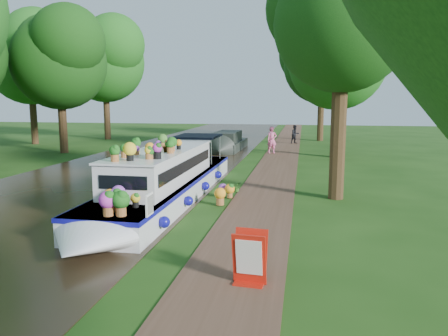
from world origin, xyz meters
The scene contains 15 objects.
ground centered at (0.00, 0.00, 0.00)m, with size 100.00×100.00×0.00m, color #1A3F0F.
canal_water centered at (-6.00, 0.00, 0.01)m, with size 10.00×100.00×0.02m, color black.
towpath centered at (1.20, 0.00, 0.01)m, with size 2.20×100.00×0.03m, color #4B3123.
plant_boat centered at (-2.25, 1.28, 0.85)m, with size 2.29×13.52×2.29m.
tree_near_overhang centered at (3.79, 3.06, 6.60)m, with size 5.52×5.28×8.99m.
tree_near_mid centered at (4.48, 15.08, 6.44)m, with size 6.90×6.60×9.40m.
tree_near_far centered at (3.98, 26.09, 7.05)m, with size 7.59×7.26×10.30m.
tree_far_c centered at (-13.52, 14.08, 6.52)m, with size 7.13×6.82×9.59m.
tree_far_d centered at (-15.02, 24.10, 7.40)m, with size 8.05×7.70×10.85m.
tree_far_h centered at (-19.02, 19.09, 7.14)m, with size 7.82×7.48×10.49m.
second_boat centered at (-2.75, 17.40, 0.54)m, with size 2.05×6.85×1.32m.
sandwich_board centered at (1.61, -5.07, 0.51)m, with size 0.68×0.57×1.05m.
pedestrian_pink centered at (0.50, 16.03, 0.92)m, with size 0.65×0.43×1.79m, color #E35D75.
pedestrian_dark centered at (1.90, 22.91, 0.78)m, with size 0.73×0.57×1.50m, color black.
verge_plant centered at (0.05, 3.50, 0.20)m, with size 0.36×0.31×0.40m, color #326A20.
Camera 1 is at (2.57, -13.19, 3.62)m, focal length 35.00 mm.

